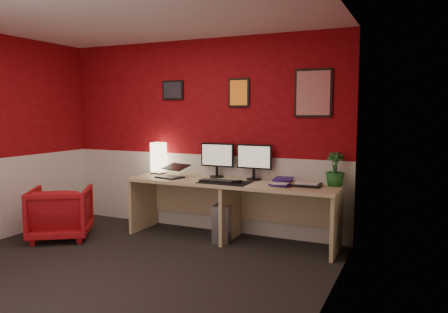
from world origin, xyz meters
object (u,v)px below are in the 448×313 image
Objects in this scene: monitor_right at (254,156)px; zen_tray at (305,185)px; laptop at (170,169)px; armchair at (61,213)px; desk at (230,211)px; shoji_lamp at (159,159)px; potted_plant at (335,169)px; pc_tower at (225,221)px; monitor_left at (217,155)px.

monitor_right is 1.66× the size of zen_tray.
zen_tray is (0.69, -0.18, -0.28)m from monitor_right.
laptop is 0.94× the size of zen_tray.
armchair is (-1.13, -0.72, -0.52)m from laptop.
laptop is (-0.81, -0.07, 0.47)m from desk.
shoji_lamp reaches higher than armchair.
pc_tower is (-1.29, -0.18, -0.70)m from potted_plant.
monitor_left reaches higher than desk.
desk is 6.77× the size of potted_plant.
potted_plant reaches higher than desk.
desk is 0.98m from zen_tray.
desk is at bearing 169.04° from armchair.
pc_tower is 2.03m from armchair.
armchair is at bearing -162.67° from potted_plant.
desk is at bearing -170.88° from potted_plant.
shoji_lamp reaches higher than zen_tray.
monitor_left is 0.51m from monitor_right.
shoji_lamp is 0.44m from laptop.
potted_plant reaches higher than zen_tray.
potted_plant is at bearing 9.12° from desk.
monitor_right is at bearing -0.89° from monitor_left.
zen_tray reaches higher than armchair.
laptop reaches higher than pc_tower.
zen_tray is 0.38m from potted_plant.
zen_tray is 1.12m from pc_tower.
laptop is 0.63m from monitor_left.
desk is 1.34m from potted_plant.
monitor_right is 2.49m from armchair.
desk is at bearing -177.17° from zen_tray.
potted_plant is at bearing 23.18° from laptop.
armchair is (-1.86, -0.80, 0.10)m from pc_tower.
monitor_left is at bearing 124.35° from pc_tower.
potted_plant reaches higher than laptop.
zen_tray is at bearing 163.28° from armchair.
potted_plant is (2.02, 0.26, 0.08)m from laptop.
monitor_left is (0.86, 0.03, 0.09)m from shoji_lamp.
pc_tower is at bearing -145.50° from monitor_right.
monitor_left is at bearing 141.57° from desk.
potted_plant is at bearing -0.11° from shoji_lamp.
pc_tower is (-0.30, -0.21, -0.80)m from monitor_right.
monitor_left is (-0.29, 0.23, 0.66)m from desk.
zen_tray is at bearing -8.84° from monitor_left.
pc_tower is (-0.99, -0.03, -0.52)m from zen_tray.
shoji_lamp is 0.57× the size of armchair.
monitor_right is (1.36, 0.02, 0.09)m from shoji_lamp.
armchair is (-2.16, -1.01, -0.70)m from monitor_right.
zen_tray is (0.90, 0.04, 0.38)m from desk.
shoji_lamp is 2.35m from potted_plant.
armchair is (-0.80, -0.99, -0.61)m from shoji_lamp.
laptop reaches higher than desk.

